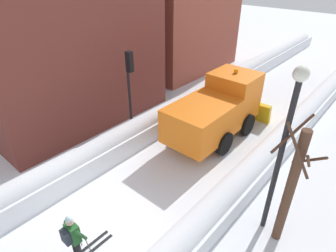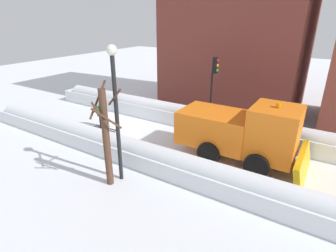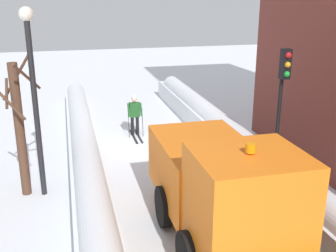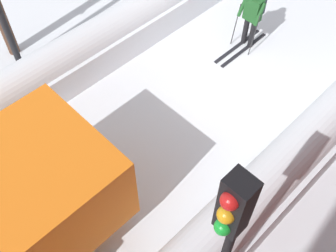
{
  "view_description": "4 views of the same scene",
  "coord_description": "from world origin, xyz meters",
  "px_view_note": "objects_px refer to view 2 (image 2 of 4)",
  "views": [
    {
      "loc": [
        5.86,
        -3.48,
        7.74
      ],
      "look_at": [
        -0.66,
        4.02,
        1.79
      ],
      "focal_mm": 30.11,
      "sensor_mm": 36.0,
      "label": 1
    },
    {
      "loc": [
        11.24,
        10.36,
        6.44
      ],
      "look_at": [
        0.53,
        3.61,
        1.24
      ],
      "focal_mm": 28.54,
      "sensor_mm": 36.0,
      "label": 2
    },
    {
      "loc": [
        3.13,
        15.44,
        5.89
      ],
      "look_at": [
        -0.04,
        2.74,
        1.64
      ],
      "focal_mm": 44.03,
      "sensor_mm": 36.0,
      "label": 3
    },
    {
      "loc": [
        -3.96,
        6.03,
        7.27
      ],
      "look_at": [
        -0.89,
        2.99,
        1.55
      ],
      "focal_mm": 42.69,
      "sensor_mm": 36.0,
      "label": 4
    }
  ],
  "objects_px": {
    "plow_truck": "(242,132)",
    "bare_tree_near": "(106,136)",
    "traffic_light_pole": "(214,80)",
    "street_lamp": "(116,100)",
    "skier": "(101,113)"
  },
  "relations": [
    {
      "from": "skier",
      "to": "traffic_light_pole",
      "type": "xyz_separation_m",
      "value": [
        -3.65,
        5.69,
        2.03
      ]
    },
    {
      "from": "traffic_light_pole",
      "to": "street_lamp",
      "type": "height_order",
      "value": "street_lamp"
    },
    {
      "from": "street_lamp",
      "to": "traffic_light_pole",
      "type": "bearing_deg",
      "value": 172.79
    },
    {
      "from": "plow_truck",
      "to": "bare_tree_near",
      "type": "height_order",
      "value": "bare_tree_near"
    },
    {
      "from": "plow_truck",
      "to": "traffic_light_pole",
      "type": "relative_size",
      "value": 1.39
    },
    {
      "from": "bare_tree_near",
      "to": "traffic_light_pole",
      "type": "bearing_deg",
      "value": 172.22
    },
    {
      "from": "traffic_light_pole",
      "to": "street_lamp",
      "type": "distance_m",
      "value": 7.36
    },
    {
      "from": "street_lamp",
      "to": "bare_tree_near",
      "type": "distance_m",
      "value": 1.43
    },
    {
      "from": "plow_truck",
      "to": "traffic_light_pole",
      "type": "bearing_deg",
      "value": -136.71
    },
    {
      "from": "plow_truck",
      "to": "street_lamp",
      "type": "height_order",
      "value": "street_lamp"
    },
    {
      "from": "street_lamp",
      "to": "plow_truck",
      "type": "bearing_deg",
      "value": 138.89
    },
    {
      "from": "traffic_light_pole",
      "to": "street_lamp",
      "type": "bearing_deg",
      "value": -7.21
    },
    {
      "from": "traffic_light_pole",
      "to": "plow_truck",
      "type": "bearing_deg",
      "value": 43.29
    },
    {
      "from": "plow_truck",
      "to": "bare_tree_near",
      "type": "relative_size",
      "value": 1.41
    },
    {
      "from": "traffic_light_pole",
      "to": "bare_tree_near",
      "type": "height_order",
      "value": "traffic_light_pole"
    }
  ]
}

